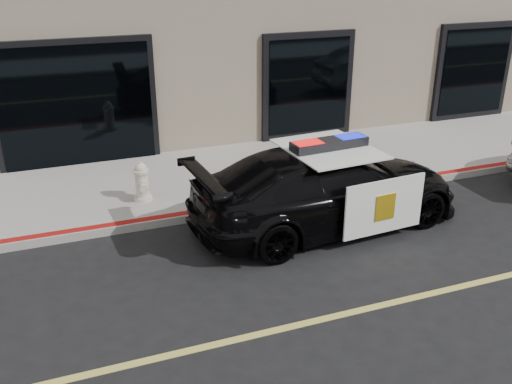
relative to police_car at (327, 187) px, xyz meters
name	(u,v)px	position (x,y,z in m)	size (l,w,h in m)	color
ground	(217,344)	(-2.82, -2.55, -0.72)	(120.00, 120.00, 0.00)	black
sidewalk_n	(142,187)	(-2.82, 2.70, -0.65)	(60.00, 3.50, 0.15)	gray
police_car	(327,187)	(0.00, 0.00, 0.00)	(2.71, 5.21, 1.61)	black
fire_hydrant	(142,182)	(-2.93, 1.90, -0.21)	(0.35, 0.48, 0.76)	beige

